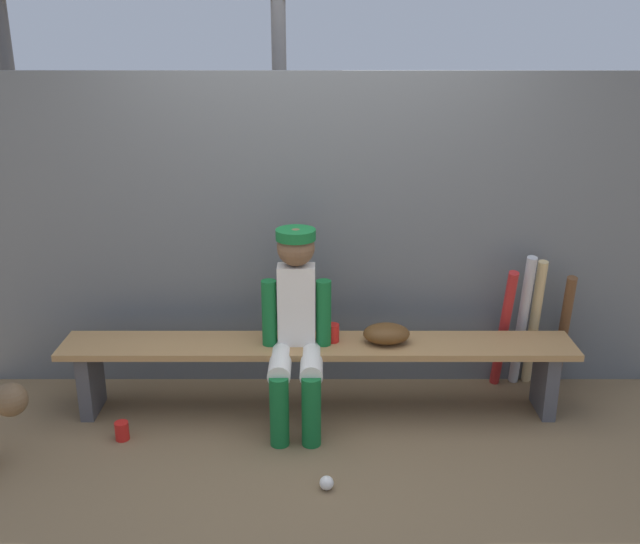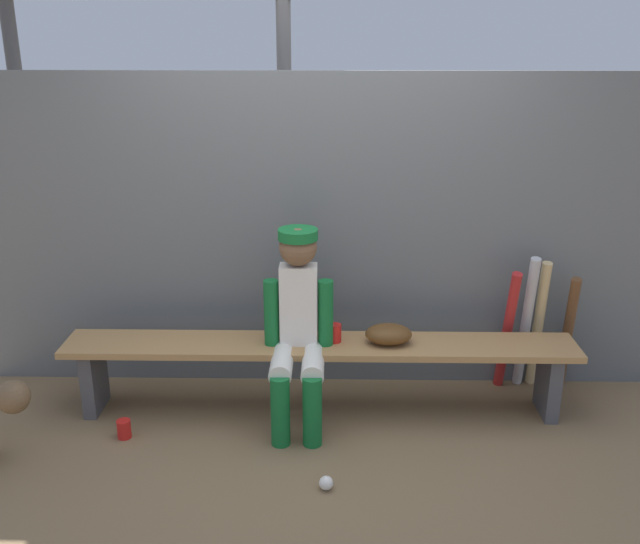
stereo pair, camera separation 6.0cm
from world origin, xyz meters
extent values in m
plane|color=brown|center=(0.00, 0.00, 0.00)|extent=(30.00, 30.00, 0.00)
cube|color=#595E63|center=(0.00, 0.43, 1.01)|extent=(4.48, 0.03, 2.02)
cube|color=#AD7F4C|center=(0.00, 0.00, 0.44)|extent=(3.09, 0.36, 0.04)
cube|color=#4C4C51|center=(-1.39, 0.00, 0.21)|extent=(0.08, 0.29, 0.42)
cube|color=#4C4C51|center=(1.39, 0.00, 0.21)|extent=(0.08, 0.29, 0.42)
cube|color=silver|center=(-0.13, 0.00, 0.71)|extent=(0.22, 0.13, 0.49)
sphere|color=brown|center=(-0.13, 0.00, 1.06)|extent=(0.22, 0.22, 0.22)
cylinder|color=#14662D|center=(-0.13, 0.00, 1.14)|extent=(0.23, 0.23, 0.06)
cylinder|color=silver|center=(-0.22, -0.19, 0.42)|extent=(0.13, 0.38, 0.13)
cylinder|color=#14662D|center=(-0.22, -0.38, 0.21)|extent=(0.11, 0.11, 0.42)
cylinder|color=#14662D|center=(-0.29, -0.02, 0.66)|extent=(0.09, 0.09, 0.42)
cylinder|color=silver|center=(-0.04, -0.19, 0.42)|extent=(0.13, 0.38, 0.13)
cylinder|color=#14662D|center=(-0.04, -0.38, 0.21)|extent=(0.11, 0.11, 0.42)
cylinder|color=#14662D|center=(0.03, -0.02, 0.66)|extent=(0.09, 0.09, 0.42)
ellipsoid|color=#593819|center=(0.41, 0.00, 0.52)|extent=(0.28, 0.20, 0.12)
cylinder|color=#B22323|center=(1.19, 0.27, 0.43)|extent=(0.07, 0.27, 0.86)
cylinder|color=#B7B7BC|center=(1.31, 0.30, 0.47)|extent=(0.08, 0.25, 0.94)
cylinder|color=tan|center=(1.40, 0.34, 0.45)|extent=(0.07, 0.20, 0.89)
cylinder|color=brown|center=(1.59, 0.33, 0.40)|extent=(0.10, 0.24, 0.80)
sphere|color=white|center=(0.05, -0.80, 0.04)|extent=(0.07, 0.07, 0.07)
cylinder|color=red|center=(-1.13, -0.33, 0.06)|extent=(0.08, 0.08, 0.11)
cylinder|color=red|center=(0.09, 0.02, 0.52)|extent=(0.08, 0.08, 0.11)
cylinder|color=#3F3F42|center=(-2.12, 1.13, 1.22)|extent=(0.10, 0.10, 2.43)
cylinder|color=#3F3F42|center=(-0.27, 1.13, 1.22)|extent=(0.10, 0.10, 2.43)
sphere|color=brown|center=(-1.62, -0.59, 0.40)|extent=(0.18, 0.18, 0.18)
camera|label=1|loc=(0.01, -3.93, 2.25)|focal=40.10mm
camera|label=2|loc=(0.07, -3.92, 2.25)|focal=40.10mm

